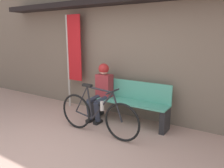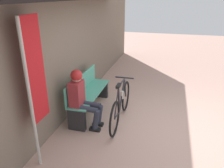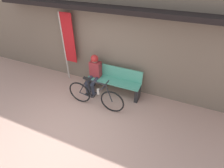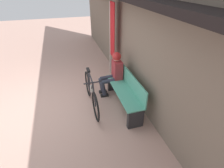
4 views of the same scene
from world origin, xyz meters
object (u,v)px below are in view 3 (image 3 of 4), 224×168
(bicycle, at_px, (95,96))
(banner_pole, at_px, (67,42))
(person_seated, at_px, (94,71))
(park_bench_near, at_px, (114,82))

(bicycle, xyz_separation_m, banner_pole, (-1.44, 0.96, 1.00))
(person_seated, distance_m, banner_pole, 1.28)
(park_bench_near, bearing_deg, banner_pole, 175.08)
(park_bench_near, height_order, bicycle, bicycle)
(park_bench_near, xyz_separation_m, bicycle, (-0.23, -0.82, -0.03))
(banner_pole, bearing_deg, bicycle, -33.69)
(park_bench_near, xyz_separation_m, person_seated, (-0.63, -0.11, 0.29))
(bicycle, distance_m, banner_pole, 2.00)
(park_bench_near, relative_size, banner_pole, 0.73)
(person_seated, bearing_deg, park_bench_near, 10.27)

